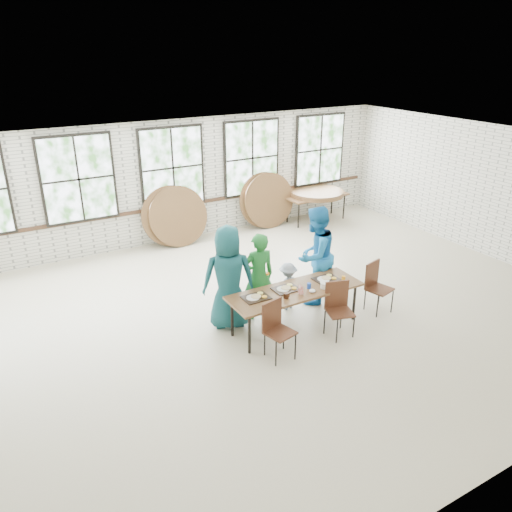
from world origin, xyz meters
The scene contains 13 objects.
room centered at (0.00, 4.44, 1.83)m, with size 12.00×12.00×12.00m.
dining_table centered at (0.21, -0.59, 0.69)m, with size 2.40×0.81×0.74m.
chair_near_left centered at (-0.53, -1.14, 0.56)m, with size 0.50×0.49×0.95m.
chair_near_right centered at (0.74, -1.10, 0.56)m, with size 0.52×0.51×0.95m.
chair_spare centered at (1.87, -0.79, 0.56)m, with size 0.51×0.50×0.95m.
adult_teal centered at (-0.74, 0.06, 0.93)m, with size 0.91×0.59×1.86m, color #153E52.
adult_green centered at (-0.15, 0.06, 0.81)m, with size 0.59×0.39×1.63m, color #1C6A28.
toddler centered at (0.49, 0.06, 0.46)m, with size 0.59×0.34×0.92m, color #112238.
adult_blue centered at (1.08, 0.06, 0.95)m, with size 0.93×0.72×1.91m, color #1A73BA.
storage_table centered at (3.99, 3.93, 0.69)m, with size 1.82×0.81×0.74m.
tabletop_clutter centered at (0.33, -0.62, 0.77)m, with size 1.90×0.54×0.11m.
round_tops_stacked centered at (3.99, 3.93, 0.80)m, with size 1.50×1.50×0.13m.
round_tops_leaning centered at (1.21, 4.19, 0.73)m, with size 4.26×0.51×1.49m.
Camera 1 is at (-4.19, -6.86, 4.63)m, focal length 35.00 mm.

